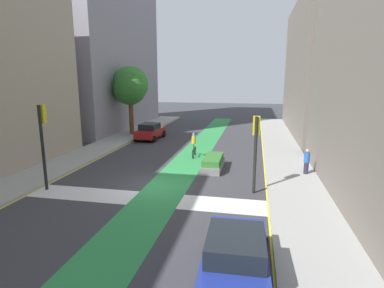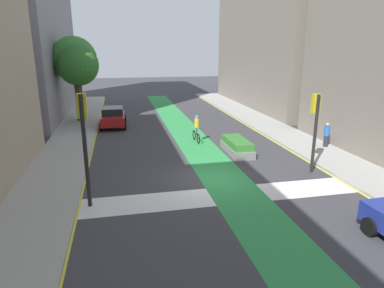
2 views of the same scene
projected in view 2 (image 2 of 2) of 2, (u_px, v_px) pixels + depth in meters
ground_plane at (211, 179)px, 16.48m from camera, size 120.00×120.00×0.00m
bike_lane_paint at (224, 178)px, 16.61m from camera, size 2.40×60.00×0.01m
crosswalk_band at (223, 196)px, 14.60m from camera, size 12.00×1.80×0.01m
sidewalk_left at (47, 191)px, 14.95m from camera, size 3.00×60.00×0.15m
curb_stripe_left at (83, 189)px, 15.27m from camera, size 0.16×60.00×0.01m
sidewalk_right at (348, 167)px, 17.98m from camera, size 3.00×60.00×0.15m
curb_stripe_right at (322, 170)px, 17.69m from camera, size 0.16×60.00×0.01m
traffic_signal_near_right at (315, 118)px, 16.79m from camera, size 0.35×0.52×3.97m
traffic_signal_near_left at (84, 129)px, 12.93m from camera, size 0.35×0.52×4.50m
car_red_left_far at (113, 117)px, 27.33m from camera, size 2.09×4.24×1.57m
cyclist_in_lane at (197, 128)px, 22.69m from camera, size 0.32×1.73×1.86m
pedestrian_sidewalk_right_a at (326, 135)px, 21.14m from camera, size 0.34×0.34×1.53m
pedestrian_sidewalk_left_a at (79, 111)px, 28.83m from camera, size 0.34×0.34×1.63m
street_tree_near at (78, 65)px, 27.01m from camera, size 3.28×3.28×6.32m
street_tree_far at (74, 60)px, 27.92m from camera, size 3.70×3.70×6.94m
median_planter at (237, 146)px, 20.47m from camera, size 1.21×3.10×0.85m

